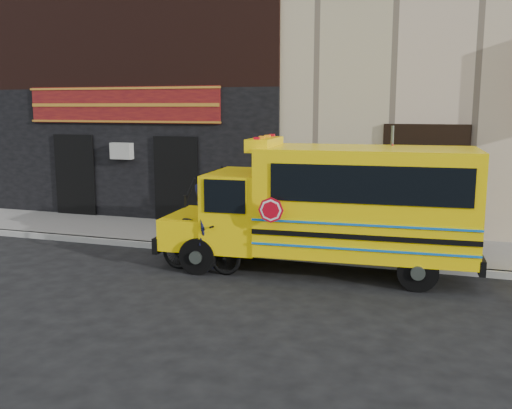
{
  "coord_description": "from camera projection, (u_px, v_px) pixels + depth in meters",
  "views": [
    {
      "loc": [
        4.47,
        -10.14,
        3.59
      ],
      "look_at": [
        0.5,
        1.85,
        1.42
      ],
      "focal_mm": 40.0,
      "sensor_mm": 36.0,
      "label": 1
    }
  ],
  "objects": [
    {
      "name": "curb",
      "position": [
        246.0,
        253.0,
        13.9
      ],
      "size": [
        40.0,
        0.2,
        0.15
      ],
      "primitive_type": "cube",
      "color": "#9E9D98",
      "rests_on": "ground"
    },
    {
      "name": "sign_pole",
      "position": [
        390.0,
        189.0,
        12.89
      ],
      "size": [
        0.08,
        0.28,
        3.18
      ],
      "color": "#48514A",
      "rests_on": "ground"
    },
    {
      "name": "sidewalk",
      "position": [
        265.0,
        240.0,
        15.3
      ],
      "size": [
        40.0,
        3.0,
        0.15
      ],
      "primitive_type": "cube",
      "color": "slate",
      "rests_on": "ground"
    },
    {
      "name": "building",
      "position": [
        317.0,
        35.0,
        20.24
      ],
      "size": [
        20.0,
        10.7,
        12.0
      ],
      "color": "#C9B297",
      "rests_on": "sidewalk"
    },
    {
      "name": "bicycle",
      "position": [
        200.0,
        246.0,
        12.47
      ],
      "size": [
        2.01,
        0.76,
        1.18
      ],
      "primitive_type": "imported",
      "rotation": [
        0.0,
        0.0,
        1.46
      ],
      "color": "black",
      "rests_on": "ground"
    },
    {
      "name": "cyclist",
      "position": [
        206.0,
        229.0,
        12.43
      ],
      "size": [
        0.47,
        0.71,
        1.94
      ],
      "primitive_type": "imported",
      "rotation": [
        0.0,
        0.0,
        1.56
      ],
      "color": "black",
      "rests_on": "ground"
    },
    {
      "name": "school_bus",
      "position": [
        335.0,
        204.0,
        12.38
      ],
      "size": [
        7.02,
        2.69,
        2.92
      ],
      "color": "black",
      "rests_on": "ground"
    },
    {
      "name": "ground",
      "position": [
        203.0,
        287.0,
        11.48
      ],
      "size": [
        120.0,
        120.0,
        0.0
      ],
      "primitive_type": "plane",
      "color": "black",
      "rests_on": "ground"
    }
  ]
}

